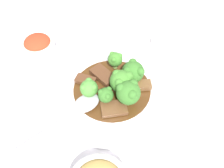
{
  "coord_description": "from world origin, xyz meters",
  "views": [
    {
      "loc": [
        -0.08,
        -0.38,
        0.53
      ],
      "look_at": [
        0.0,
        0.0,
        0.03
      ],
      "focal_mm": 42.0,
      "sensor_mm": 36.0,
      "label": 1
    }
  ],
  "objects": [
    {
      "name": "broccoli_floret_3",
      "position": [
        0.02,
        0.06,
        0.05
      ],
      "size": [
        0.04,
        0.04,
        0.05
      ],
      "color": "#7FA84C",
      "rests_on": "main_plate"
    },
    {
      "name": "beef_strip_0",
      "position": [
        -0.01,
        -0.06,
        0.02
      ],
      "size": [
        0.06,
        0.04,
        0.01
      ],
      "color": "brown",
      "rests_on": "main_plate"
    },
    {
      "name": "beef_strip_2",
      "position": [
        0.07,
        -0.01,
        0.03
      ],
      "size": [
        0.06,
        0.03,
        0.02
      ],
      "color": "brown",
      "rests_on": "main_plate"
    },
    {
      "name": "sauce_dish",
      "position": [
        0.18,
        0.15,
        0.01
      ],
      "size": [
        0.06,
        0.06,
        0.01
      ],
      "color": "white",
      "rests_on": "ground_plane"
    },
    {
      "name": "serving_spoon",
      "position": [
        -0.08,
        -0.04,
        0.03
      ],
      "size": [
        0.21,
        0.13,
        0.01
      ],
      "color": "#B7B7BC",
      "rests_on": "main_plate"
    },
    {
      "name": "broccoli_floret_1",
      "position": [
        -0.02,
        -0.04,
        0.05
      ],
      "size": [
        0.04,
        0.04,
        0.04
      ],
      "color": "#8EB756",
      "rests_on": "main_plate"
    },
    {
      "name": "beef_strip_1",
      "position": [
        -0.01,
        0.04,
        0.03
      ],
      "size": [
        0.06,
        0.07,
        0.01
      ],
      "color": "#56331E",
      "rests_on": "main_plate"
    },
    {
      "name": "side_bowl_kimchi",
      "position": [
        -0.17,
        0.17,
        0.03
      ],
      "size": [
        0.09,
        0.09,
        0.06
      ],
      "color": "white",
      "rests_on": "ground_plane"
    },
    {
      "name": "beef_strip_3",
      "position": [
        -0.06,
        0.03,
        0.02
      ],
      "size": [
        0.06,
        0.05,
        0.01
      ],
      "color": "#56331E",
      "rests_on": "main_plate"
    },
    {
      "name": "broccoli_floret_5",
      "position": [
        0.06,
        0.02,
        0.05
      ],
      "size": [
        0.05,
        0.05,
        0.06
      ],
      "color": "#7FA84C",
      "rests_on": "main_plate"
    },
    {
      "name": "main_plate",
      "position": [
        0.0,
        0.0,
        0.01
      ],
      "size": [
        0.31,
        0.31,
        0.02
      ],
      "color": "white",
      "rests_on": "ground_plane"
    },
    {
      "name": "broccoli_floret_0",
      "position": [
        0.02,
        -0.01,
        0.05
      ],
      "size": [
        0.05,
        0.05,
        0.06
      ],
      "color": "#8EB756",
      "rests_on": "main_plate"
    },
    {
      "name": "broccoli_floret_4",
      "position": [
        0.03,
        -0.05,
        0.06
      ],
      "size": [
        0.06,
        0.06,
        0.07
      ],
      "color": "#7FA84C",
      "rests_on": "main_plate"
    },
    {
      "name": "ground_plane",
      "position": [
        0.0,
        0.0,
        0.0
      ],
      "size": [
        4.0,
        4.0,
        0.0
      ],
      "primitive_type": "plane",
      "color": "silver"
    },
    {
      "name": "paper_napkin",
      "position": [
        0.23,
        0.03,
        0.0
      ],
      "size": [
        0.12,
        0.1,
        0.01
      ],
      "color": "white",
      "rests_on": "ground_plane"
    },
    {
      "name": "broccoli_floret_2",
      "position": [
        -0.06,
        -0.01,
        0.05
      ],
      "size": [
        0.04,
        0.04,
        0.05
      ],
      "color": "#8EB756",
      "rests_on": "main_plate"
    }
  ]
}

